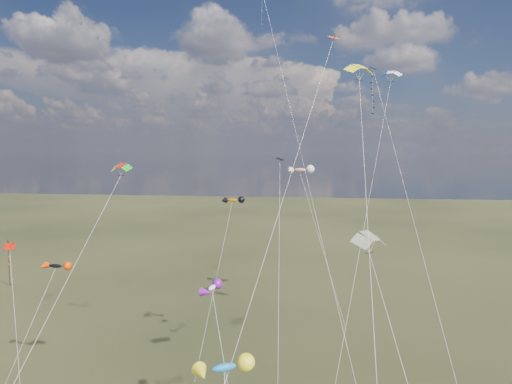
# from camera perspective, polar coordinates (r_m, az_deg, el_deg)

# --- Properties ---
(utility_pole_far) EXTENTS (1.40, 0.20, 8.00)m
(utility_pole_far) POSITION_cam_1_polar(r_m,az_deg,el_deg) (89.04, -28.49, -7.73)
(utility_pole_far) COLOR black
(utility_pole_far) RESTS_ON ground
(diamond_black_high) EXTENTS (5.35, 29.30, 32.90)m
(diamond_black_high) POSITION_cam_1_polar(r_m,az_deg,el_deg) (54.74, 14.91, 10.22)
(diamond_black_high) COLOR black
(diamond_black_high) RESTS_ON ground
(diamond_navy_tall) EXTENTS (12.20, 23.78, 43.76)m
(diamond_navy_tall) POSITION_cam_1_polar(r_m,az_deg,el_deg) (59.53, 1.61, 19.27)
(diamond_navy_tall) COLOR #101A4D
(diamond_navy_tall) RESTS_ON ground
(diamond_black_mid) EXTENTS (1.51, 13.84, 22.31)m
(diamond_black_mid) POSITION_cam_1_polar(r_m,az_deg,el_deg) (43.15, 2.93, -5.25)
(diamond_black_mid) COLOR black
(diamond_black_mid) RESTS_ON ground
(diamond_red_low) EXTENTS (5.77, 6.93, 13.22)m
(diamond_red_low) POSITION_cam_1_polar(r_m,az_deg,el_deg) (54.99, -28.32, -8.40)
(diamond_red_low) COLOR #B11104
(diamond_red_low) RESTS_ON ground
(diamond_orange_center) EXTENTS (9.79, 24.68, 33.37)m
(diamond_orange_center) POSITION_cam_1_polar(r_m,az_deg,el_deg) (35.06, 5.13, 4.69)
(diamond_orange_center) COLOR #F14313
(diamond_orange_center) RESTS_ON ground
(parafoil_yellow) EXTENTS (2.59, 24.08, 30.09)m
(parafoil_yellow) POSITION_cam_1_polar(r_m,az_deg,el_deg) (37.20, 12.83, 14.82)
(parafoil_yellow) COLOR yellow
(parafoil_yellow) RESTS_ON ground
(parafoil_blue_white) EXTENTS (8.95, 23.30, 32.47)m
(parafoil_blue_white) POSITION_cam_1_polar(r_m,az_deg,el_deg) (55.45, 16.46, 13.94)
(parafoil_blue_white) COLOR #0C34AB
(parafoil_blue_white) RESTS_ON ground
(parafoil_striped) EXTENTS (5.98, 12.30, 18.34)m
(parafoil_striped) POSITION_cam_1_polar(r_m,az_deg,el_deg) (29.51, 14.06, -5.44)
(parafoil_striped) COLOR gold
(parafoil_striped) RESTS_ON ground
(parafoil_tricolor) EXTENTS (6.58, 16.02, 22.22)m
(parafoil_tricolor) POSITION_cam_1_polar(r_m,az_deg,el_deg) (41.80, -16.65, 2.95)
(parafoil_tricolor) COLOR yellow
(parafoil_tricolor) RESTS_ON ground
(novelty_black_orange) EXTENTS (3.42, 7.88, 11.63)m
(novelty_black_orange) POSITION_cam_1_polar(r_m,az_deg,el_deg) (51.94, -23.80, -8.48)
(novelty_black_orange) COLOR black
(novelty_black_orange) RESTS_ON ground
(novelty_orange_black) EXTENTS (3.65, 9.96, 17.82)m
(novelty_orange_black) POSITION_cam_1_polar(r_m,az_deg,el_deg) (52.35, -3.00, -1.12)
(novelty_orange_black) COLOR #C0620D
(novelty_orange_black) RESTS_ON ground
(novelty_white_purple) EXTENTS (4.67, 8.46, 12.63)m
(novelty_white_purple) POSITION_cam_1_polar(r_m,az_deg,el_deg) (37.08, -5.49, -11.90)
(novelty_white_purple) COLOR white
(novelty_white_purple) RESTS_ON ground
(novelty_redwhite_stripe) EXTENTS (8.35, 11.22, 20.90)m
(novelty_redwhite_stripe) POSITION_cam_1_polar(r_m,az_deg,el_deg) (67.91, 5.52, 2.74)
(novelty_redwhite_stripe) COLOR red
(novelty_redwhite_stripe) RESTS_ON ground
(novelty_blue_yellow) EXTENTS (3.29, 8.49, 14.05)m
(novelty_blue_yellow) POSITION_cam_1_polar(r_m,az_deg,el_deg) (21.28, -3.98, -21.24)
(novelty_blue_yellow) COLOR #126BB2
(novelty_blue_yellow) RESTS_ON ground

